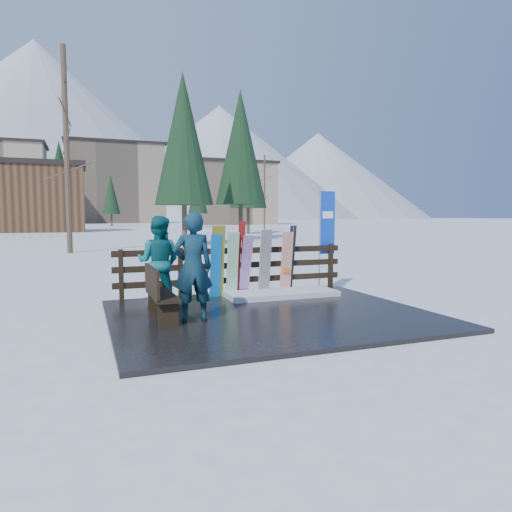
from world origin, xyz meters
name	(u,v)px	position (x,y,z in m)	size (l,w,h in m)	color
ground	(270,317)	(0.00, 0.00, 0.00)	(700.00, 700.00, 0.00)	white
deck	(270,315)	(0.00, 0.00, 0.04)	(6.00, 5.00, 0.08)	black
fence	(235,267)	(0.00, 2.20, 0.74)	(5.60, 0.10, 1.15)	black
snow_patch	(281,294)	(0.95, 1.60, 0.14)	(2.60, 1.00, 0.12)	white
bench	(158,292)	(-2.13, 0.14, 0.60)	(0.41, 1.50, 0.97)	black
snowboard_0	(216,266)	(-0.53, 1.98, 0.81)	(0.25, 0.03, 1.47)	blue
snowboard_1	(233,264)	(-0.13, 1.98, 0.83)	(0.27, 0.03, 1.51)	white
snowboard_2	(218,262)	(-0.48, 1.98, 0.91)	(0.31, 0.03, 1.67)	yellow
snowboard_3	(246,265)	(0.20, 1.98, 0.79)	(0.24, 0.03, 1.48)	silver
snowboard_4	(265,262)	(0.69, 1.98, 0.85)	(0.28, 0.03, 1.56)	black
snowboard_5	(286,263)	(1.25, 1.98, 0.82)	(0.28, 0.03, 1.50)	silver
ski_pair_a	(241,258)	(0.10, 2.05, 0.96)	(0.16, 0.26, 1.75)	maroon
ski_pair_b	(291,259)	(1.40, 2.05, 0.90)	(0.17, 0.28, 1.64)	black
rental_flag	(326,226)	(2.47, 2.25, 1.69)	(0.45, 0.04, 2.60)	silver
person_front	(193,267)	(-1.55, -0.15, 1.05)	(0.71, 0.46, 1.93)	#12414C
person_back	(159,262)	(-1.93, 1.30, 1.02)	(0.91, 0.71, 1.87)	#105E64
resort_buildings	(99,185)	(1.03, 115.41, 9.81)	(73.00, 87.60, 22.60)	tan
trees	(126,185)	(1.58, 47.50, 5.59)	(42.31, 68.84, 12.05)	#382B1E
mountains	(68,144)	(-10.50, 328.41, 50.20)	(520.00, 260.00, 120.00)	white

